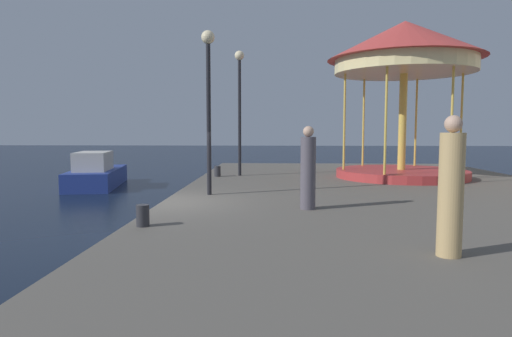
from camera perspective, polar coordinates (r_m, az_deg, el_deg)
ground_plane at (r=11.33m, az=-11.99°, el=-8.22°), size 120.00×120.00×0.00m
quay_dock at (r=11.36m, az=18.96°, el=-6.29°), size 12.00×25.23×0.80m
motorboat_blue at (r=21.12m, az=-19.84°, el=-0.65°), size 2.72×5.26×1.60m
carousel at (r=17.32m, az=18.52°, el=12.97°), size 5.52×5.52×5.66m
lamp_post_near_edge at (r=12.13m, az=-6.14°, el=10.79°), size 0.36×0.36×4.40m
lamp_post_mid_promenade at (r=17.09m, az=-2.13°, el=9.81°), size 0.36×0.36×4.74m
bollard_south at (r=8.45m, az=-14.35°, el=-5.87°), size 0.24×0.24×0.40m
bollard_north at (r=16.81m, az=-4.98°, el=-0.36°), size 0.24×0.24×0.40m
person_near_carousel at (r=9.92m, az=6.71°, el=-0.24°), size 0.34×0.34×1.85m
person_mid_promenade at (r=6.74m, az=23.77°, el=-2.61°), size 0.34×0.34×1.97m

